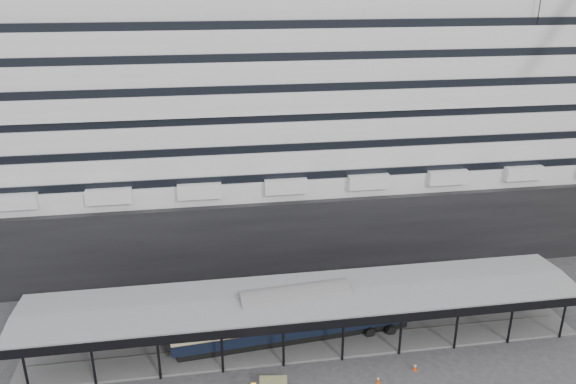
{
  "coord_description": "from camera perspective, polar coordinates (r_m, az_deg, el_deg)",
  "views": [
    {
      "loc": [
        -9.43,
        -42.81,
        34.89
      ],
      "look_at": [
        -1.33,
        8.0,
        15.07
      ],
      "focal_mm": 35.0,
      "sensor_mm": 36.0,
      "label": 1
    }
  ],
  "objects": [
    {
      "name": "cruise_ship",
      "position": [
        77.2,
        -1.82,
        8.69
      ],
      "size": [
        130.0,
        30.0,
        43.9
      ],
      "color": "black",
      "rests_on": "ground"
    },
    {
      "name": "traffic_cone_right",
      "position": [
        56.87,
        12.79,
        -16.91
      ],
      "size": [
        0.42,
        0.42,
        0.77
      ],
      "rotation": [
        0.0,
        0.0,
        0.05
      ],
      "color": "#E5490C",
      "rests_on": "ground"
    },
    {
      "name": "pullman_carriage",
      "position": [
        58.09,
        0.67,
        -12.29
      ],
      "size": [
        25.14,
        5.41,
        24.5
      ],
      "rotation": [
        0.0,
        0.0,
        0.09
      ],
      "color": "black",
      "rests_on": "ground"
    },
    {
      "name": "ground",
      "position": [
        56.02,
        2.76,
        -17.48
      ],
      "size": [
        200.0,
        200.0,
        0.0
      ],
      "primitive_type": "plane",
      "color": "#353537",
      "rests_on": "ground"
    },
    {
      "name": "platform_canopy",
      "position": [
        58.59,
        1.79,
        -12.67
      ],
      "size": [
        56.0,
        9.18,
        5.3
      ],
      "color": "slate",
      "rests_on": "ground"
    },
    {
      "name": "traffic_cone_mid",
      "position": [
        54.87,
        9.14,
        -18.28
      ],
      "size": [
        0.36,
        0.36,
        0.68
      ],
      "rotation": [
        0.0,
        0.0,
        0.04
      ],
      "color": "#D3470B",
      "rests_on": "ground"
    }
  ]
}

